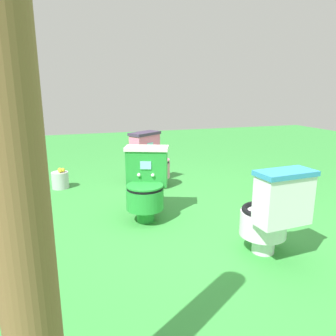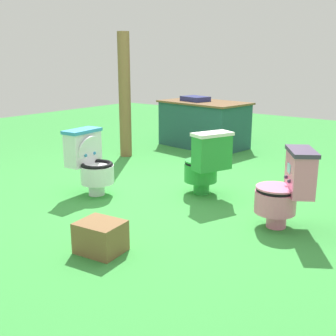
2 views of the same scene
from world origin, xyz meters
name	(u,v)px [view 1 (image 1 of 2)]	position (x,y,z in m)	size (l,w,h in m)	color
ground	(186,229)	(0.00, 0.00, 0.00)	(14.00, 14.00, 0.00)	green
toilet_pink	(151,159)	(1.45, -0.06, 0.37)	(0.63, 0.60, 0.73)	pink
toilet_white	(272,212)	(-0.66, -0.45, 0.37)	(0.52, 0.45, 0.73)	white
toilet_green	(146,183)	(0.38, 0.28, 0.37)	(0.61, 0.55, 0.73)	green
wooden_post	(20,218)	(-1.65, 1.17, 0.93)	(0.18, 0.18, 1.86)	brown
small_crate	(280,188)	(0.50, -1.42, 0.12)	(0.35, 0.30, 0.25)	brown
lemon_bucket	(60,180)	(1.72, 1.12, 0.12)	(0.22, 0.22, 0.28)	#B7B7BF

